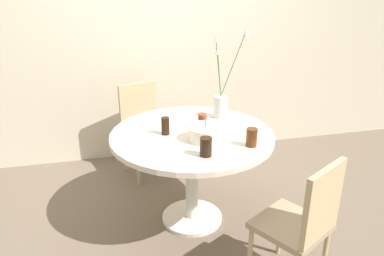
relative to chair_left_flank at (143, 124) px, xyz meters
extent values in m
plane|color=#6B5B4C|center=(0.28, -0.94, -0.50)|extent=(16.00, 16.00, 0.00)
cube|color=beige|center=(0.28, 0.40, 0.80)|extent=(8.00, 0.05, 2.60)
cylinder|color=beige|center=(0.28, -0.94, 0.25)|extent=(1.23, 1.23, 0.04)
cylinder|color=silver|center=(0.28, -0.94, -0.12)|extent=(0.10, 0.10, 0.70)
cylinder|color=silver|center=(0.28, -0.94, -0.49)|extent=(0.49, 0.49, 0.03)
cube|color=#9E896B|center=(0.02, -0.08, -0.08)|extent=(0.50, 0.50, 0.04)
cube|color=tan|center=(-0.03, 0.10, 0.17)|extent=(0.37, 0.14, 0.46)
cylinder|color=tan|center=(-0.09, -0.29, -0.30)|extent=(0.03, 0.03, 0.40)
cylinder|color=tan|center=(0.23, -0.19, -0.30)|extent=(0.03, 0.03, 0.40)
cylinder|color=tan|center=(-0.19, 0.04, -0.30)|extent=(0.03, 0.03, 0.40)
cylinder|color=tan|center=(0.14, 0.13, -0.30)|extent=(0.03, 0.03, 0.40)
cube|color=#9E896B|center=(0.73, -1.71, -0.08)|extent=(0.55, 0.55, 0.04)
cube|color=tan|center=(0.82, -1.87, 0.17)|extent=(0.35, 0.22, 0.46)
cylinder|color=tan|center=(0.79, -1.48, -0.30)|extent=(0.03, 0.03, 0.40)
cylinder|color=tan|center=(0.50, -1.65, -0.30)|extent=(0.03, 0.03, 0.40)
cylinder|color=tan|center=(0.96, -1.77, -0.30)|extent=(0.03, 0.03, 0.40)
cylinder|color=white|center=(0.34, -1.08, 0.32)|extent=(0.25, 0.25, 0.10)
cylinder|color=#E54C4C|center=(0.34, -1.08, 0.39)|extent=(0.01, 0.01, 0.04)
cylinder|color=silver|center=(0.58, -0.66, 0.36)|extent=(0.12, 0.12, 0.18)
cylinder|color=#4C7538|center=(0.57, -0.62, 0.68)|extent=(0.03, 0.10, 0.45)
cone|color=beige|center=(0.56, -0.57, 0.90)|extent=(0.04, 0.04, 0.05)
cylinder|color=#4C7538|center=(0.56, -0.68, 0.64)|extent=(0.06, 0.04, 0.37)
cone|color=beige|center=(0.54, -0.70, 0.82)|extent=(0.04, 0.04, 0.04)
cylinder|color=#4C7538|center=(0.68, -0.65, 0.70)|extent=(0.21, 0.03, 0.51)
cone|color=beige|center=(0.78, -0.64, 0.96)|extent=(0.04, 0.04, 0.05)
cylinder|color=white|center=(0.67, -0.86, 0.27)|extent=(0.18, 0.18, 0.01)
cylinder|color=maroon|center=(0.37, -0.89, 0.33)|extent=(0.07, 0.07, 0.13)
cylinder|color=#51280F|center=(0.62, -1.25, 0.33)|extent=(0.08, 0.08, 0.13)
cylinder|color=black|center=(0.08, -0.91, 0.33)|extent=(0.06, 0.06, 0.13)
cylinder|color=black|center=(0.28, -1.33, 0.33)|extent=(0.08, 0.08, 0.13)
camera|label=1|loc=(-0.32, -3.45, 1.37)|focal=35.00mm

